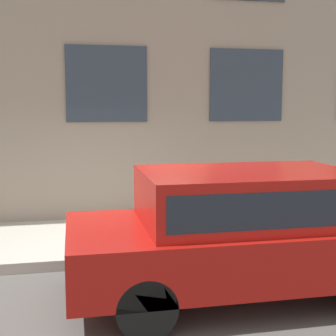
# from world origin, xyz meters

# --- Properties ---
(ground_plane) EXTENTS (80.00, 80.00, 0.00)m
(ground_plane) POSITION_xyz_m (0.00, 0.00, 0.00)
(ground_plane) COLOR #514F4C
(sidewalk) EXTENTS (2.62, 60.00, 0.16)m
(sidewalk) POSITION_xyz_m (1.31, 0.00, 0.08)
(sidewalk) COLOR #B2ADA3
(sidewalk) RESTS_ON ground_plane
(building_facade) EXTENTS (0.33, 40.00, 8.97)m
(building_facade) POSITION_xyz_m (2.77, -0.00, 4.50)
(building_facade) COLOR gray
(building_facade) RESTS_ON ground_plane
(fire_hydrant) EXTENTS (0.33, 0.44, 0.84)m
(fire_hydrant) POSITION_xyz_m (0.36, -0.59, 0.60)
(fire_hydrant) COLOR #2D7260
(fire_hydrant) RESTS_ON sidewalk
(person) EXTENTS (0.33, 0.22, 1.35)m
(person) POSITION_xyz_m (0.47, -1.00, 0.98)
(person) COLOR navy
(person) RESTS_ON sidewalk
(parked_truck_red_near) EXTENTS (1.99, 4.33, 1.63)m
(parked_truck_red_near) POSITION_xyz_m (-1.37, -1.40, 0.94)
(parked_truck_red_near) COLOR black
(parked_truck_red_near) RESTS_ON ground_plane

